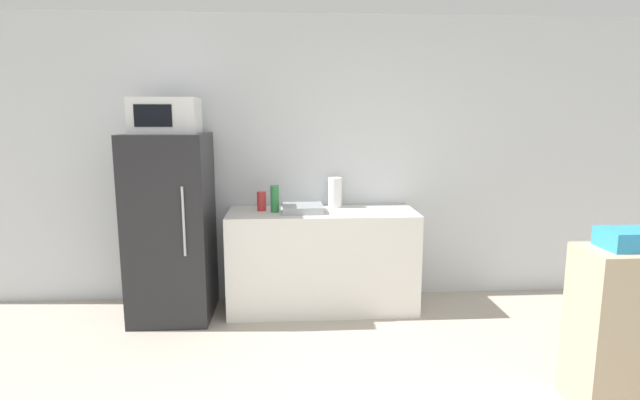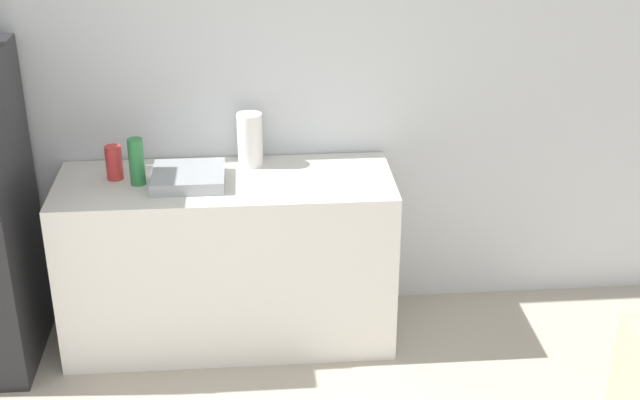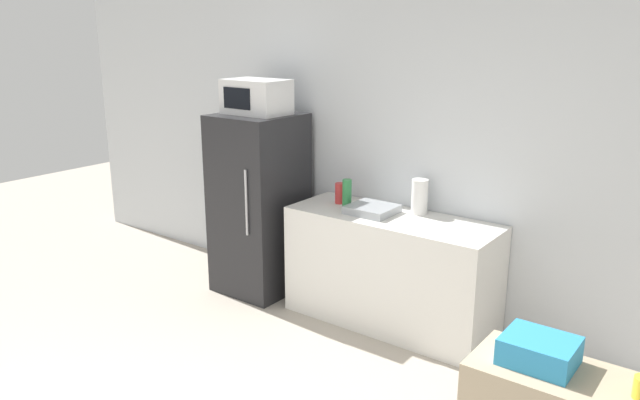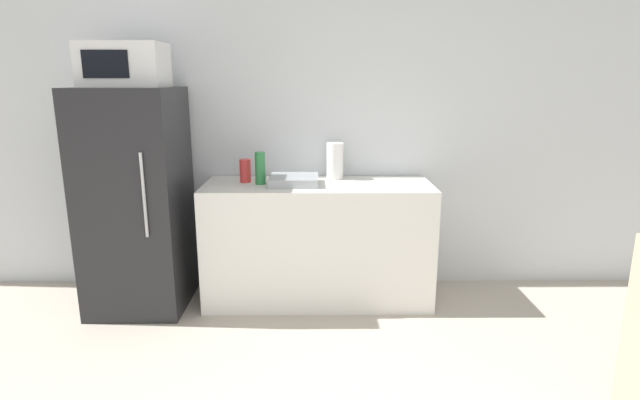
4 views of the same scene
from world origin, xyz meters
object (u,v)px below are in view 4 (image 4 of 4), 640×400
(bottle_short, at_px, (245,171))
(paper_towel_roll, at_px, (335,161))
(bottle_tall, at_px, (260,168))
(refrigerator, at_px, (136,200))
(microwave, at_px, (124,65))

(bottle_short, bearing_deg, paper_towel_roll, 10.49)
(bottle_short, bearing_deg, bottle_tall, -31.59)
(refrigerator, relative_size, microwave, 2.96)
(bottle_short, bearing_deg, refrigerator, -168.91)
(bottle_tall, bearing_deg, paper_towel_roll, 19.75)
(bottle_tall, height_order, paper_towel_roll, paper_towel_roll)
(refrigerator, xyz_separation_m, bottle_short, (0.76, 0.15, 0.19))
(refrigerator, height_order, bottle_short, refrigerator)
(bottle_short, height_order, paper_towel_roll, paper_towel_roll)
(microwave, bearing_deg, bottle_short, 11.17)
(refrigerator, distance_m, bottle_tall, 0.90)
(refrigerator, bearing_deg, microwave, -110.26)
(microwave, distance_m, bottle_tall, 1.13)
(paper_towel_roll, bearing_deg, microwave, -169.14)
(paper_towel_roll, bearing_deg, refrigerator, -169.19)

